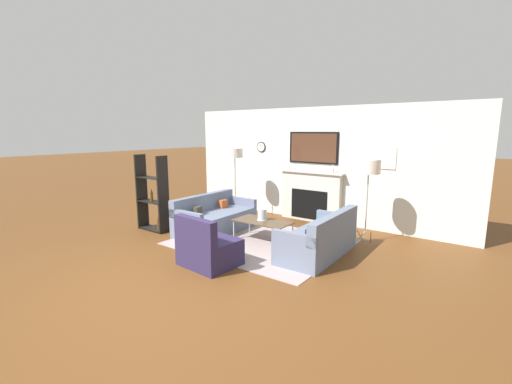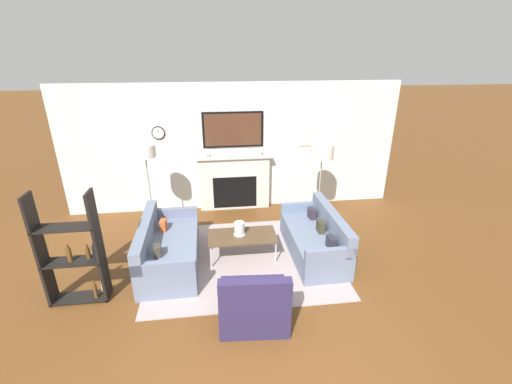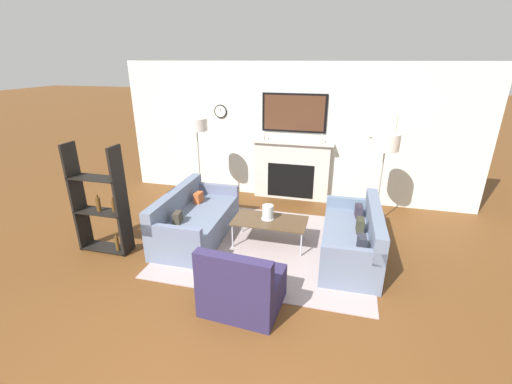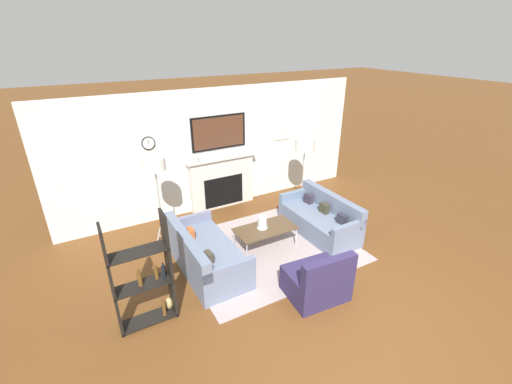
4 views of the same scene
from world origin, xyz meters
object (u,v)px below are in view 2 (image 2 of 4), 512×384
at_px(couch_right, 316,239).
at_px(armchair, 254,304).
at_px(floor_lamp_right, 322,152).
at_px(shelf_unit, 74,255).
at_px(hurricane_candle, 239,229).
at_px(couch_left, 168,250).
at_px(coffee_table, 242,237).
at_px(floor_lamp_left, 145,153).

bearing_deg(couch_right, armchair, -130.22).
bearing_deg(floor_lamp_right, shelf_unit, -154.64).
relative_size(couch_right, armchair, 1.90).
height_order(armchair, hurricane_candle, armchair).
bearing_deg(floor_lamp_right, couch_left, -157.71).
bearing_deg(couch_right, floor_lamp_right, 71.46).
xyz_separation_m(hurricane_candle, shelf_unit, (-2.31, -0.83, 0.22)).
bearing_deg(armchair, couch_left, 130.21).
distance_m(armchair, hurricane_candle, 1.60).
height_order(hurricane_candle, shelf_unit, shelf_unit).
bearing_deg(coffee_table, hurricane_candle, 135.79).
xyz_separation_m(couch_left, couch_right, (2.49, 0.00, 0.01)).
xyz_separation_m(couch_left, coffee_table, (1.23, 0.07, 0.11)).
relative_size(hurricane_candle, floor_lamp_right, 0.14).
bearing_deg(couch_right, floor_lamp_left, 157.74).
bearing_deg(coffee_table, armchair, -89.58).
xyz_separation_m(couch_right, floor_lamp_right, (0.40, 1.18, 1.19)).
relative_size(coffee_table, floor_lamp_left, 0.65).
distance_m(floor_lamp_left, floor_lamp_right, 3.29).
xyz_separation_m(coffee_table, shelf_unit, (-2.35, -0.79, 0.34)).
bearing_deg(armchair, couch_right, 49.78).
height_order(couch_left, armchair, armchair).
height_order(couch_right, hurricane_candle, couch_right).
relative_size(floor_lamp_left, floor_lamp_right, 1.07).
bearing_deg(armchair, shelf_unit, 162.30).
height_order(couch_left, floor_lamp_right, floor_lamp_right).
bearing_deg(floor_lamp_left, coffee_table, -34.34).
relative_size(couch_right, shelf_unit, 1.07).
xyz_separation_m(couch_right, floor_lamp_left, (-2.89, 1.18, 1.30)).
bearing_deg(hurricane_candle, coffee_table, -44.21).
xyz_separation_m(couch_right, coffee_table, (-1.26, 0.07, 0.10)).
bearing_deg(floor_lamp_left, couch_left, -71.43).
height_order(couch_left, couch_right, couch_right).
bearing_deg(shelf_unit, couch_left, 32.58).
bearing_deg(shelf_unit, floor_lamp_left, 69.13).
height_order(hurricane_candle, floor_lamp_left, floor_lamp_left).
bearing_deg(couch_left, armchair, -49.79).
relative_size(hurricane_candle, shelf_unit, 0.14).
distance_m(couch_left, floor_lamp_right, 3.34).
xyz_separation_m(couch_left, hurricane_candle, (1.19, 0.11, 0.23)).
bearing_deg(floor_lamp_right, coffee_table, -146.03).
xyz_separation_m(couch_left, floor_lamp_left, (-0.40, 1.18, 1.31)).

